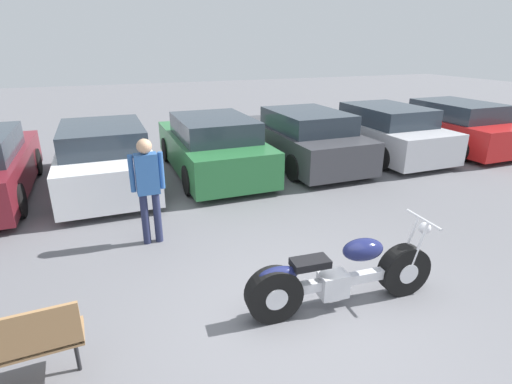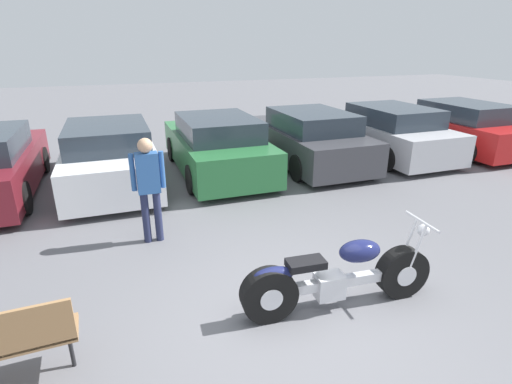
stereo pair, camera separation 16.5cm
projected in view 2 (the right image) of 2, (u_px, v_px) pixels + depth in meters
ground_plane at (304, 320)px, 4.65m from camera, size 60.00×60.00×0.00m
motorcycle at (337, 277)px, 4.75m from camera, size 2.42×0.63×1.02m
parked_car_white at (110, 156)px, 8.92m from camera, size 1.95×4.41×1.41m
parked_car_green at (217, 146)px, 9.74m from camera, size 1.95×4.41×1.41m
parked_car_dark_grey at (308, 139)px, 10.51m from camera, size 1.95×4.41×1.41m
parked_car_silver at (387, 132)px, 11.25m from camera, size 1.95×4.41×1.41m
parked_car_red at (458, 127)px, 11.94m from camera, size 1.95×4.41×1.41m
person_standing at (149, 182)px, 6.16m from camera, size 0.52×0.23×1.70m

